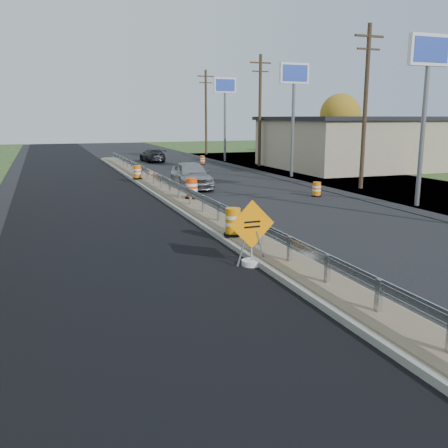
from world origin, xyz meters
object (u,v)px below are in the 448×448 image
object	(u,v)px
barrel_median_mid	(192,189)
barrel_median_far	(137,172)
barrel_median_near	(233,222)
caution_sign	(252,249)
barrel_shoulder_near	(317,190)
barrel_shoulder_far	(202,160)
car_dark_far	(152,155)
car_silver	(191,175)

from	to	relation	value
barrel_median_mid	barrel_median_far	distance (m)	9.05
barrel_median_far	barrel_median_near	bearing A→B (deg)	-89.50
barrel_median_near	caution_sign	bearing A→B (deg)	-100.12
caution_sign	barrel_median_near	bearing A→B (deg)	77.99
caution_sign	barrel_median_mid	bearing A→B (deg)	80.60
caution_sign	barrel_median_mid	world-z (taller)	caution_sign
barrel_median_near	barrel_median_far	size ratio (longest dim) A/B	1.08
barrel_median_mid	barrel_shoulder_near	distance (m)	6.96
barrel_shoulder_far	car_dark_far	size ratio (longest dim) A/B	0.19
barrel_median_mid	car_silver	world-z (taller)	car_silver
barrel_shoulder_far	car_dark_far	xyz separation A→B (m)	(-3.69, 4.28, 0.24)
barrel_median_mid	car_dark_far	distance (m)	24.23
car_dark_far	barrel_median_mid	bearing A→B (deg)	79.68
caution_sign	barrel_median_far	size ratio (longest dim) A/B	2.19
barrel_median_far	barrel_shoulder_far	world-z (taller)	barrel_median_far
car_dark_far	barrel_median_far	bearing A→B (deg)	71.42
barrel_shoulder_near	barrel_median_mid	bearing A→B (deg)	177.44
barrel_median_far	barrel_shoulder_near	bearing A→B (deg)	-49.14
caution_sign	car_silver	size ratio (longest dim) A/B	0.41
caution_sign	car_silver	world-z (taller)	caution_sign
car_silver	barrel_median_mid	bearing A→B (deg)	-103.13
barrel_median_near	barrel_shoulder_near	xyz separation A→B (m)	(7.89, 7.88, -0.31)
car_dark_far	barrel_median_near	bearing A→B (deg)	79.88
barrel_median_far	car_dark_far	bearing A→B (deg)	74.35
barrel_median_near	car_silver	bearing A→B (deg)	79.72
barrel_median_far	caution_sign	bearing A→B (deg)	-91.00
barrel_median_mid	barrel_shoulder_near	world-z (taller)	barrel_median_mid
caution_sign	car_silver	distance (m)	16.37
barrel_shoulder_near	car_dark_far	world-z (taller)	car_dark_far
barrel_median_far	barrel_shoulder_far	size ratio (longest dim) A/B	1.10
barrel_median_near	barrel_shoulder_near	world-z (taller)	barrel_median_near
barrel_shoulder_far	car_silver	distance (m)	15.60
barrel_shoulder_far	car_silver	bearing A→B (deg)	-110.01
barrel_median_near	barrel_median_far	world-z (taller)	barrel_median_near
car_silver	car_dark_far	size ratio (longest dim) A/B	1.11
barrel_median_far	car_dark_far	size ratio (longest dim) A/B	0.21
caution_sign	barrel_median_near	world-z (taller)	caution_sign
barrel_median_mid	barrel_shoulder_near	xyz separation A→B (m)	(6.94, -0.31, -0.33)
caution_sign	barrel_median_far	distance (m)	19.99
barrel_median_mid	barrel_shoulder_far	distance (m)	20.89
caution_sign	barrel_median_mid	xyz separation A→B (m)	(1.45, 11.00, 0.22)
barrel_median_near	barrel_shoulder_far	bearing A→B (deg)	74.50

